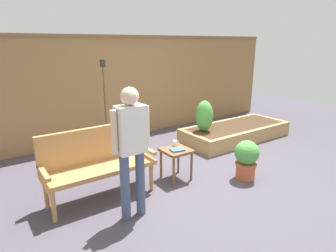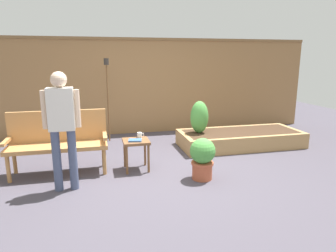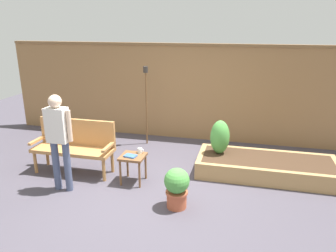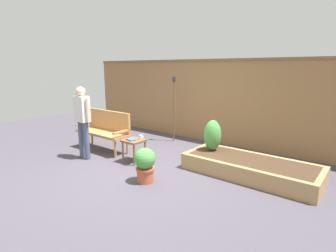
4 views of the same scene
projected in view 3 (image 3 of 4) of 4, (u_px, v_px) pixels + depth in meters
ground_plane at (150, 189)px, 5.20m from camera, size 14.00×14.00×0.00m
fence_back at (183, 92)px, 7.28m from camera, size 8.40×0.14×2.16m
garden_bench at (75, 142)px, 5.72m from camera, size 1.44×0.48×0.94m
side_table at (133, 160)px, 5.33m from camera, size 0.40×0.40×0.48m
cup_on_table at (140, 151)px, 5.40m from camera, size 0.11×0.08×0.08m
book_on_table at (130, 156)px, 5.26m from camera, size 0.22×0.17×0.03m
potted_boxwood at (177, 186)px, 4.60m from camera, size 0.37×0.37×0.61m
raised_planter_bed at (266, 167)px, 5.67m from camera, size 2.40×1.00×0.30m
shrub_near_bench at (220, 137)px, 5.79m from camera, size 0.35×0.35×0.62m
tiki_torch at (146, 92)px, 6.85m from camera, size 0.10×0.10×1.71m
person_by_bench at (58, 135)px, 4.92m from camera, size 0.47×0.20×1.56m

